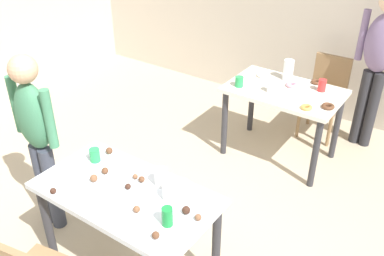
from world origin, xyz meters
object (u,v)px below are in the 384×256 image
object	(u,v)px
dining_table_near	(127,205)
dining_table_far	(283,100)
person_adult_far	(379,56)
mixing_bowl	(177,191)
chair_far_table	(326,92)
pitcher_far	(288,70)
person_girl_near	(36,132)
soda_can	(167,217)

from	to	relation	value
dining_table_near	dining_table_far	xyz separation A→B (m)	(0.21, 1.99, -0.00)
person_adult_far	mixing_bowl	distance (m)	2.62
chair_far_table	pitcher_far	bearing A→B (deg)	-118.68
dining_table_far	pitcher_far	bearing A→B (deg)	108.23
chair_far_table	person_adult_far	size ratio (longest dim) A/B	0.53
person_adult_far	mixing_bowl	size ratio (longest dim) A/B	8.54
dining_table_near	person_girl_near	size ratio (longest dim) A/B	0.81
dining_table_near	mixing_bowl	bearing A→B (deg)	26.24
pitcher_far	mixing_bowl	bearing A→B (deg)	-85.23
person_adult_far	mixing_bowl	world-z (taller)	person_adult_far
person_girl_near	person_adult_far	size ratio (longest dim) A/B	0.90
dining_table_far	person_adult_far	bearing A→B (deg)	48.97
person_girl_near	pitcher_far	size ratio (longest dim) A/B	7.28
dining_table_far	mixing_bowl	world-z (taller)	mixing_bowl
chair_far_table	person_girl_near	world-z (taller)	person_girl_near
dining_table_near	soda_can	size ratio (longest dim) A/B	9.88
person_girl_near	pitcher_far	xyz separation A→B (m)	(1.02, 2.19, -0.03)
dining_table_near	mixing_bowl	xyz separation A→B (m)	(0.31, 0.15, 0.15)
soda_can	person_adult_far	bearing A→B (deg)	81.32
dining_table_far	soda_can	bearing A→B (deg)	-84.47
chair_far_table	soda_can	xyz separation A→B (m)	(0.01, -2.78, 0.31)
chair_far_table	person_girl_near	distance (m)	2.99
person_girl_near	person_adult_far	bearing A→B (deg)	57.45
person_adult_far	dining_table_near	bearing A→B (deg)	-107.13
soda_can	person_girl_near	bearing A→B (deg)	175.46
mixing_bowl	pitcher_far	size ratio (longest dim) A/B	0.94
chair_far_table	mixing_bowl	size ratio (longest dim) A/B	4.54
dining_table_far	pitcher_far	xyz separation A→B (m)	(-0.07, 0.22, 0.22)
person_girl_near	mixing_bowl	xyz separation A→B (m)	(1.19, 0.13, -0.09)
person_girl_near	mixing_bowl	size ratio (longest dim) A/B	7.73
chair_far_table	person_girl_near	bearing A→B (deg)	-115.59
dining_table_far	chair_far_table	xyz separation A→B (m)	(0.19, 0.70, -0.14)
dining_table_near	chair_far_table	bearing A→B (deg)	81.58
person_adult_far	soda_can	bearing A→B (deg)	-98.68
mixing_bowl	dining_table_far	bearing A→B (deg)	93.08
dining_table_far	pitcher_far	size ratio (longest dim) A/B	5.25
person_girl_near	dining_table_near	bearing A→B (deg)	-1.31
dining_table_near	chair_far_table	world-z (taller)	chair_far_table
person_adult_far	pitcher_far	distance (m)	0.87
dining_table_near	soda_can	distance (m)	0.45
dining_table_near	person_adult_far	xyz separation A→B (m)	(0.84, 2.71, 0.35)
soda_can	pitcher_far	distance (m)	2.31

